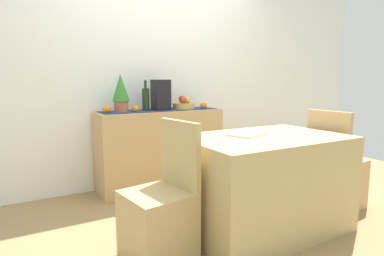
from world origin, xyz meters
The scene contains 18 objects.
ground_plane centered at (0.00, 0.00, -0.01)m, with size 6.40×6.40×0.02m, color #9A7B51.
room_wall_rear centered at (0.00, 1.18, 1.35)m, with size 6.40×0.06×2.70m, color white.
sideboard_console centered at (-0.08, 0.92, 0.42)m, with size 1.34×0.42×0.84m, color tan.
table_runner centered at (-0.08, 0.92, 0.85)m, with size 1.26×0.32×0.01m, color navy.
fruit_bowl centered at (0.21, 0.92, 0.88)m, with size 0.24×0.24×0.06m, color gold.
apple_left centered at (0.22, 0.97, 0.95)m, with size 0.08×0.08×0.08m, color #B32719.
apple_front centered at (0.18, 0.87, 0.95)m, with size 0.07×0.07×0.07m, color #B13F2D.
apple_rear centered at (0.25, 0.89, 0.95)m, with size 0.07×0.07×0.07m, color gold.
wine_bottle centered at (-0.23, 0.92, 0.97)m, with size 0.07×0.07×0.32m.
coffee_maker centered at (-0.06, 0.92, 1.01)m, with size 0.16×0.18×0.32m, color black.
potted_plant centered at (-0.49, 0.92, 1.05)m, with size 0.17×0.17×0.38m.
orange_loose_far centered at (0.44, 0.87, 0.88)m, with size 0.08×0.08×0.08m, color orange.
orange_loose_end centered at (-0.65, 0.88, 0.88)m, with size 0.08×0.08×0.08m, color orange.
orange_loose_mid centered at (-0.37, 0.86, 0.88)m, with size 0.07×0.07×0.07m, color orange.
dining_table centered at (0.21, -0.39, 0.37)m, with size 1.23×0.82×0.74m, color tan.
open_book centered at (0.11, -0.29, 0.75)m, with size 0.28×0.21×0.02m, color white.
chair_near_window centered at (-0.67, -0.38, 0.27)m, with size 0.45×0.45×0.90m.
chair_by_corner centered at (1.09, -0.39, 0.27)m, with size 0.44×0.44×0.90m.
Camera 1 is at (-1.46, -2.21, 1.16)m, focal length 30.06 mm.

